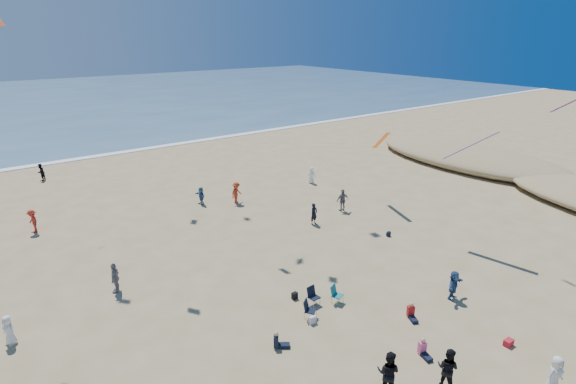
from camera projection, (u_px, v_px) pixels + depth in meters
ocean at (16, 104)px, 88.10m from camera, size 220.00×100.00×0.06m
surf_line at (77, 159)px, 50.34m from camera, size 220.00×1.20×0.08m
standing_flyers at (222, 238)px, 29.21m from camera, size 26.93×42.91×1.92m
seated_group at (323, 337)px, 20.45m from camera, size 19.80×28.38×0.84m
chair_cluster at (321, 300)px, 23.15m from camera, size 2.81×1.54×1.00m
white_tote at (313, 320)px, 22.06m from camera, size 0.35×0.20×0.40m
black_backpack at (295, 296)px, 24.09m from camera, size 0.30×0.22×0.38m
cooler at (509, 343)px, 20.53m from camera, size 0.45×0.30×0.30m
navy_bag at (389, 234)px, 31.47m from camera, size 0.28×0.18×0.34m
kites_aloft at (314, 4)px, 27.17m from camera, size 38.57×37.61×30.98m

